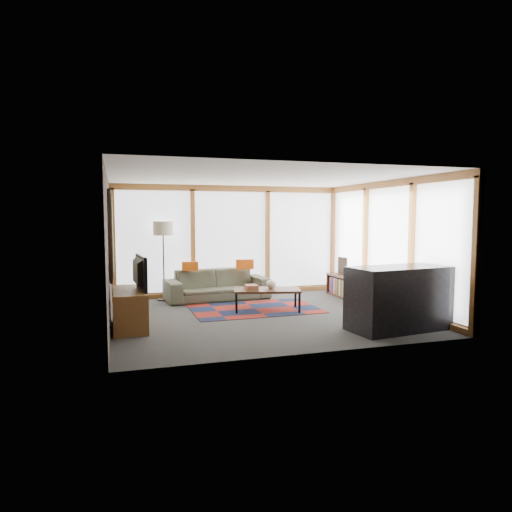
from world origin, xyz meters
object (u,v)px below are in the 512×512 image
object	(u,v)px
coffee_table	(267,300)
bar_counter	(398,298)
sofa	(217,285)
tv_console	(130,309)
bookshelf	(354,289)
television	(135,273)
floor_lamp	(164,261)

from	to	relation	value
coffee_table	bar_counter	xyz separation A→B (m)	(1.60, -2.09, 0.31)
coffee_table	bar_counter	distance (m)	2.65
sofa	tv_console	distance (m)	2.93
bookshelf	television	size ratio (longest dim) A/B	2.01
bar_counter	television	bearing A→B (deg)	154.42
television	tv_console	bearing A→B (deg)	87.66
tv_console	sofa	bearing A→B (deg)	47.86
sofa	tv_console	xyz separation A→B (m)	(-1.97, -2.17, -0.01)
floor_lamp	sofa	bearing A→B (deg)	-12.76
floor_lamp	tv_console	xyz separation A→B (m)	(-0.81, -2.43, -0.56)
bookshelf	coffee_table	bearing A→B (deg)	-167.68
sofa	coffee_table	size ratio (longest dim) A/B	1.77
bar_counter	coffee_table	bearing A→B (deg)	120.76
sofa	coffee_table	distance (m)	1.65
television	bar_counter	bearing A→B (deg)	-114.04
bookshelf	floor_lamp	bearing A→B (deg)	162.51
television	bar_counter	xyz separation A→B (m)	(4.16, -1.42, -0.41)
bookshelf	tv_console	world-z (taller)	tv_console
sofa	television	bearing A→B (deg)	-136.38
sofa	coffee_table	xyz separation A→B (m)	(0.69, -1.50, -0.12)
sofa	bar_counter	xyz separation A→B (m)	(2.29, -3.58, 0.19)
coffee_table	television	size ratio (longest dim) A/B	1.30
sofa	floor_lamp	world-z (taller)	floor_lamp
bookshelf	bar_counter	distance (m)	2.65
coffee_table	television	bearing A→B (deg)	-165.31
floor_lamp	tv_console	size ratio (longest dim) A/B	1.37
sofa	bookshelf	size ratio (longest dim) A/B	1.14
floor_lamp	bar_counter	distance (m)	5.18
coffee_table	television	world-z (taller)	television
floor_lamp	bookshelf	size ratio (longest dim) A/B	0.88
television	coffee_table	bearing A→B (deg)	-80.58
tv_console	bookshelf	bearing A→B (deg)	13.39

